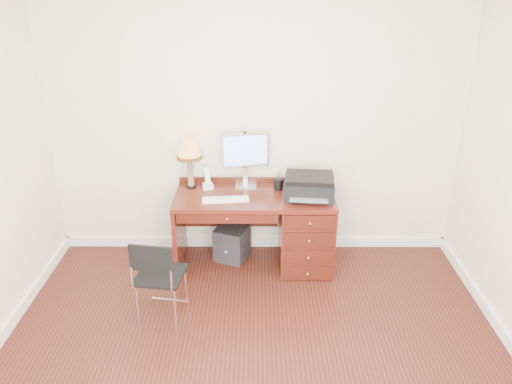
{
  "coord_description": "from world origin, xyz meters",
  "views": [
    {
      "loc": [
        0.03,
        -2.88,
        2.7
      ],
      "look_at": [
        0.02,
        1.2,
        0.87
      ],
      "focal_mm": 35.0,
      "sensor_mm": 36.0,
      "label": 1
    }
  ],
  "objects_px": {
    "chair": "(159,273)",
    "phone": "(208,182)",
    "desk": "(288,226)",
    "equipment_box": "(232,243)",
    "printer": "(309,186)",
    "monitor": "(246,153)",
    "leg_lamp": "(189,151)"
  },
  "relations": [
    {
      "from": "desk",
      "to": "printer",
      "type": "height_order",
      "value": "printer"
    },
    {
      "from": "monitor",
      "to": "equipment_box",
      "type": "bearing_deg",
      "value": -145.77
    },
    {
      "from": "printer",
      "to": "equipment_box",
      "type": "distance_m",
      "value": 1.01
    },
    {
      "from": "desk",
      "to": "leg_lamp",
      "type": "relative_size",
      "value": 3.0
    },
    {
      "from": "leg_lamp",
      "to": "phone",
      "type": "bearing_deg",
      "value": -10.7
    },
    {
      "from": "desk",
      "to": "chair",
      "type": "bearing_deg",
      "value": -139.94
    },
    {
      "from": "desk",
      "to": "chair",
      "type": "distance_m",
      "value": 1.42
    },
    {
      "from": "desk",
      "to": "phone",
      "type": "bearing_deg",
      "value": 168.85
    },
    {
      "from": "monitor",
      "to": "equipment_box",
      "type": "relative_size",
      "value": 1.53
    },
    {
      "from": "desk",
      "to": "chair",
      "type": "xyz_separation_m",
      "value": [
        -1.08,
        -0.91,
        0.07
      ]
    },
    {
      "from": "desk",
      "to": "chair",
      "type": "height_order",
      "value": "chair"
    },
    {
      "from": "monitor",
      "to": "desk",
      "type": "bearing_deg",
      "value": -41.58
    },
    {
      "from": "equipment_box",
      "to": "desk",
      "type": "bearing_deg",
      "value": 11.16
    },
    {
      "from": "printer",
      "to": "monitor",
      "type": "bearing_deg",
      "value": 161.95
    },
    {
      "from": "desk",
      "to": "printer",
      "type": "distance_m",
      "value": 0.48
    },
    {
      "from": "printer",
      "to": "desk",
      "type": "bearing_deg",
      "value": 179.72
    },
    {
      "from": "leg_lamp",
      "to": "phone",
      "type": "height_order",
      "value": "leg_lamp"
    },
    {
      "from": "phone",
      "to": "equipment_box",
      "type": "height_order",
      "value": "phone"
    },
    {
      "from": "monitor",
      "to": "phone",
      "type": "distance_m",
      "value": 0.46
    },
    {
      "from": "equipment_box",
      "to": "phone",
      "type": "bearing_deg",
      "value": -172.99
    },
    {
      "from": "desk",
      "to": "printer",
      "type": "bearing_deg",
      "value": -5.63
    },
    {
      "from": "desk",
      "to": "monitor",
      "type": "height_order",
      "value": "monitor"
    },
    {
      "from": "phone",
      "to": "monitor",
      "type": "bearing_deg",
      "value": 1.36
    },
    {
      "from": "chair",
      "to": "monitor",
      "type": "bearing_deg",
      "value": 68.15
    },
    {
      "from": "phone",
      "to": "printer",
      "type": "bearing_deg",
      "value": -22.01
    },
    {
      "from": "leg_lamp",
      "to": "chair",
      "type": "distance_m",
      "value": 1.28
    },
    {
      "from": "printer",
      "to": "leg_lamp",
      "type": "relative_size",
      "value": 0.98
    },
    {
      "from": "chair",
      "to": "phone",
      "type": "bearing_deg",
      "value": 82.4
    },
    {
      "from": "monitor",
      "to": "printer",
      "type": "xyz_separation_m",
      "value": [
        0.6,
        -0.26,
        -0.23
      ]
    },
    {
      "from": "monitor",
      "to": "leg_lamp",
      "type": "relative_size",
      "value": 1.05
    },
    {
      "from": "desk",
      "to": "leg_lamp",
      "type": "xyz_separation_m",
      "value": [
        -0.94,
        0.18,
        0.7
      ]
    },
    {
      "from": "leg_lamp",
      "to": "equipment_box",
      "type": "distance_m",
      "value": 1.03
    }
  ]
}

